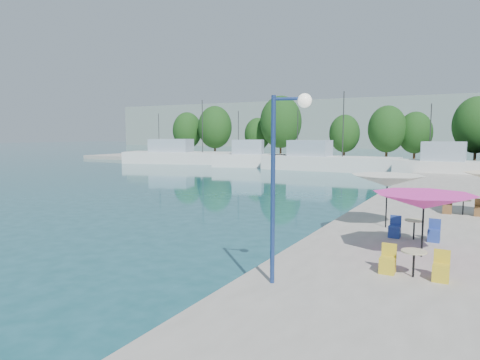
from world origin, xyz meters
The scene contains 20 objects.
quay_far centered at (-8.00, 67.00, 0.30)m, with size 90.00×16.00×0.60m, color gray.
hill_west centered at (-30.00, 160.00, 8.00)m, with size 180.00×40.00×16.00m, color gray.
trawler_01 centered at (-28.07, 57.56, 1.07)m, with size 21.21×11.08×10.20m.
trawler_02 centered at (-14.72, 56.51, 1.07)m, with size 14.23×7.84×10.20m.
trawler_03 centered at (-5.04, 55.60, 1.07)m, with size 17.05×4.57×10.20m.
trawler_04 centered at (10.37, 52.58, 1.07)m, with size 13.96×4.11×10.20m.
tree_01 centered at (-35.88, 68.53, 5.24)m, with size 5.43×5.43×8.04m.
tree_02 centered at (-29.75, 68.50, 5.80)m, with size 6.09×6.09×9.02m.
tree_03 centered at (-22.58, 71.34, 4.56)m, with size 4.63×4.63×6.86m.
tree_04 centered at (-17.46, 69.86, 6.60)m, with size 7.02×7.02×10.40m.
tree_05 centered at (-6.74, 70.37, 4.67)m, with size 4.77×4.77×7.05m.
tree_06 centered at (-0.03, 68.98, 5.32)m, with size 5.53×5.53×8.18m.
tree_07 centered at (3.65, 70.52, 4.79)m, with size 4.91×4.91×7.27m.
tree_08 centered at (11.50, 68.71, 5.81)m, with size 6.10×6.10×9.02m.
umbrella_pink centered at (10.25, 17.84, 2.44)m, with size 3.24×3.24×2.09m.
umbrella_white centered at (8.40, 21.85, 2.62)m, with size 3.06×3.06×2.27m.
cafe_table_01 centered at (10.28, 15.56, 0.89)m, with size 1.82×0.70×0.76m.
cafe_table_02 centered at (9.73, 20.16, 0.89)m, with size 1.82×0.70×0.76m.
cafe_table_03 centered at (11.22, 26.69, 0.89)m, with size 1.82×0.70×0.76m.
street_lamp centered at (7.31, 13.29, 4.09)m, with size 1.02×0.43×5.03m.
Camera 1 is at (11.66, 3.00, 4.60)m, focal length 32.00 mm.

